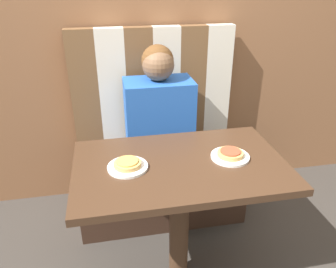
{
  "coord_description": "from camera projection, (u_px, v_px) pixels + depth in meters",
  "views": [
    {
      "loc": [
        -0.3,
        -1.26,
        1.53
      ],
      "look_at": [
        0.0,
        0.3,
        0.74
      ],
      "focal_mm": 35.0,
      "sensor_mm": 36.0,
      "label": 1
    }
  ],
  "objects": [
    {
      "name": "wall_back",
      "position": [
        150.0,
        12.0,
        2.07
      ],
      "size": [
        7.0,
        0.05,
        2.6
      ],
      "color": "brown",
      "rests_on": "ground_plane"
    },
    {
      "name": "booth_seat",
      "position": [
        160.0,
        183.0,
        2.27
      ],
      "size": [
        1.07,
        0.53,
        0.43
      ],
      "color": "#382319",
      "rests_on": "ground_plane"
    },
    {
      "name": "booth_backrest",
      "position": [
        153.0,
        88.0,
        2.2
      ],
      "size": [
        1.07,
        0.07,
        0.8
      ],
      "color": "brown",
      "rests_on": "booth_seat"
    },
    {
      "name": "dining_table",
      "position": [
        180.0,
        182.0,
        1.56
      ],
      "size": [
        0.98,
        0.61,
        0.74
      ],
      "color": "#422B1C",
      "rests_on": "ground_plane"
    },
    {
      "name": "person",
      "position": [
        159.0,
        110.0,
        2.03
      ],
      "size": [
        0.42,
        0.26,
        0.73
      ],
      "color": "#2356B2",
      "rests_on": "booth_seat"
    },
    {
      "name": "plate_left",
      "position": [
        128.0,
        167.0,
        1.47
      ],
      "size": [
        0.18,
        0.18,
        0.01
      ],
      "color": "white",
      "rests_on": "dining_table"
    },
    {
      "name": "plate_right",
      "position": [
        230.0,
        157.0,
        1.55
      ],
      "size": [
        0.18,
        0.18,
        0.01
      ],
      "color": "white",
      "rests_on": "dining_table"
    },
    {
      "name": "pizza_left",
      "position": [
        128.0,
        164.0,
        1.46
      ],
      "size": [
        0.12,
        0.12,
        0.03
      ],
      "color": "tan",
      "rests_on": "plate_left"
    },
    {
      "name": "pizza_right",
      "position": [
        230.0,
        153.0,
        1.54
      ],
      "size": [
        0.12,
        0.12,
        0.03
      ],
      "color": "tan",
      "rests_on": "plate_right"
    }
  ]
}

